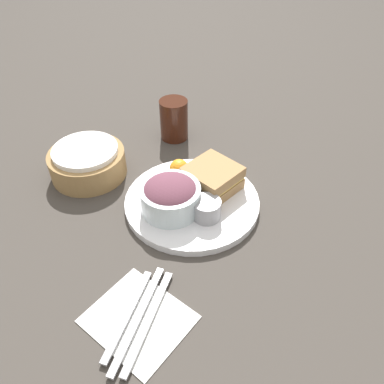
# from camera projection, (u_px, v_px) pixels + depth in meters

# --- Properties ---
(ground_plane) EXTENTS (4.00, 4.00, 0.00)m
(ground_plane) POSITION_uv_depth(u_px,v_px,m) (192.00, 205.00, 0.81)
(ground_plane) COLOR #3D3833
(plate) EXTENTS (0.29, 0.29, 0.02)m
(plate) POSITION_uv_depth(u_px,v_px,m) (192.00, 202.00, 0.80)
(plate) COLOR silver
(plate) RESTS_ON ground_plane
(sandwich) EXTENTS (0.11, 0.11, 0.06)m
(sandwich) POSITION_uv_depth(u_px,v_px,m) (212.00, 178.00, 0.81)
(sandwich) COLOR #A37A4C
(sandwich) RESTS_ON plate
(salad_bowl) EXTENTS (0.12, 0.12, 0.07)m
(salad_bowl) POSITION_uv_depth(u_px,v_px,m) (170.00, 196.00, 0.75)
(salad_bowl) COLOR silver
(salad_bowl) RESTS_ON plate
(dressing_cup) EXTENTS (0.06, 0.06, 0.04)m
(dressing_cup) POSITION_uv_depth(u_px,v_px,m) (207.00, 209.00, 0.74)
(dressing_cup) COLOR #99999E
(dressing_cup) RESTS_ON plate
(orange_wedge) EXTENTS (0.04, 0.04, 0.04)m
(orange_wedge) POSITION_uv_depth(u_px,v_px,m) (179.00, 169.00, 0.84)
(orange_wedge) COLOR orange
(orange_wedge) RESTS_ON plate
(drink_glass) EXTENTS (0.07, 0.07, 0.11)m
(drink_glass) POSITION_uv_depth(u_px,v_px,m) (174.00, 119.00, 0.97)
(drink_glass) COLOR #38190F
(drink_glass) RESTS_ON ground_plane
(bread_basket) EXTENTS (0.17, 0.17, 0.07)m
(bread_basket) POSITION_uv_depth(u_px,v_px,m) (88.00, 162.00, 0.87)
(bread_basket) COLOR #997547
(bread_basket) RESTS_ON ground_plane
(napkin) EXTENTS (0.13, 0.16, 0.00)m
(napkin) POSITION_uv_depth(u_px,v_px,m) (138.00, 319.00, 0.60)
(napkin) COLOR white
(napkin) RESTS_ON ground_plane
(fork) EXTENTS (0.18, 0.08, 0.01)m
(fork) POSITION_uv_depth(u_px,v_px,m) (149.00, 320.00, 0.60)
(fork) COLOR #B2B2B7
(fork) RESTS_ON napkin
(knife) EXTENTS (0.19, 0.08, 0.01)m
(knife) POSITION_uv_depth(u_px,v_px,m) (138.00, 317.00, 0.60)
(knife) COLOR #B2B2B7
(knife) RESTS_ON napkin
(spoon) EXTENTS (0.16, 0.07, 0.01)m
(spoon) POSITION_uv_depth(u_px,v_px,m) (128.00, 314.00, 0.60)
(spoon) COLOR #B2B2B7
(spoon) RESTS_ON napkin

